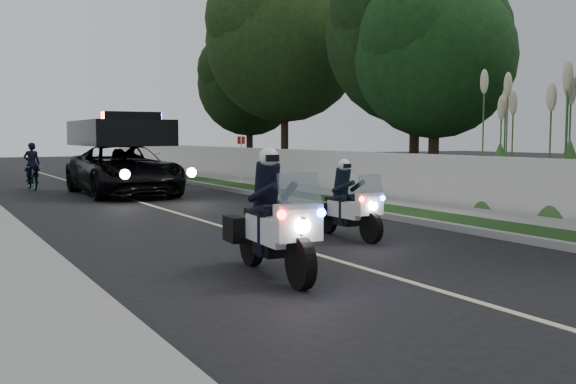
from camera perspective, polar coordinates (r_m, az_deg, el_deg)
ground at (r=10.82m, az=4.83°, el=-6.03°), size 120.00×120.00×0.00m
curb_right at (r=21.42m, az=-0.98°, el=-0.44°), size 0.20×60.00×0.15m
grass_verge at (r=21.75m, az=0.65°, el=-0.35°), size 1.20×60.00×0.16m
sidewalk_right at (r=22.42m, az=3.53°, el=-0.20°), size 1.40×60.00×0.16m
property_wall at (r=22.93m, az=5.65°, el=1.58°), size 0.22×60.00×1.50m
curb_left at (r=19.01m, az=-23.36°, el=-1.50°), size 0.20×60.00×0.15m
lane_marking at (r=19.84m, az=-11.49°, el=-1.16°), size 0.12×50.00×0.01m
police_moto_left at (r=9.79m, az=-1.27°, el=-7.17°), size 0.97×2.27×1.88m
police_moto_right at (r=13.42m, az=5.08°, el=-3.92°), size 0.66×1.86×1.58m
police_suv at (r=23.72m, az=-13.81°, el=-0.25°), size 2.89×6.22×3.02m
bicycle at (r=27.15m, az=-20.94°, el=0.20°), size 0.67×1.74×0.90m
cyclist at (r=27.15m, az=-20.94°, el=0.20°), size 0.61×0.44×1.59m
sign_post at (r=28.26m, az=-4.00°, el=0.67°), size 0.41×0.41×2.08m
pampas_mid at (r=17.32m, az=22.70°, el=-2.31°), size 1.61×1.61×4.40m
pampas_far at (r=18.72m, az=17.51°, el=-1.65°), size 1.68×1.68×4.21m
tree_right_b at (r=23.30m, az=12.24°, el=-0.30°), size 7.02×7.02×9.00m
tree_right_c at (r=25.39m, az=10.64°, el=0.13°), size 8.47×8.47×11.06m
tree_right_d at (r=32.10m, az=-0.29°, el=1.18°), size 9.19×9.19×12.46m
tree_right_e at (r=37.11m, az=-3.28°, el=1.66°), size 6.74×6.74×9.45m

